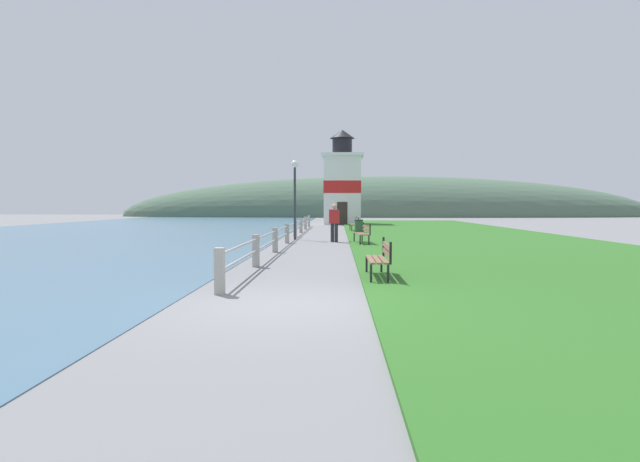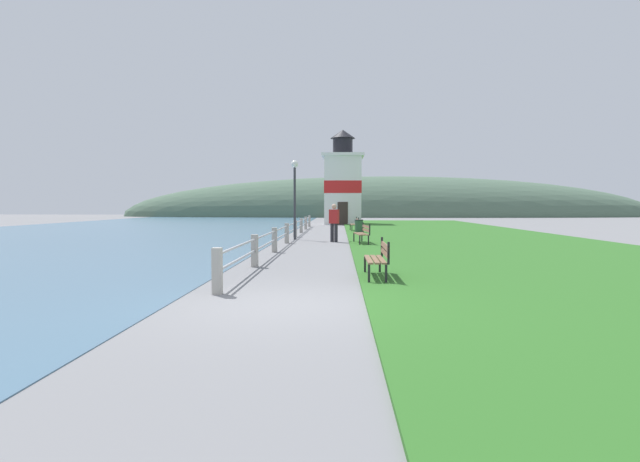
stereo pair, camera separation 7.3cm
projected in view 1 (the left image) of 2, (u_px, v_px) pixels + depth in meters
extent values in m
plane|color=slate|center=(284.00, 305.00, 8.66)|extent=(160.00, 160.00, 0.00)
cube|color=#2D6623|center=(459.00, 237.00, 26.72)|extent=(12.00, 55.10, 0.06)
cube|color=#476B84|center=(68.00, 236.00, 27.48)|extent=(24.00, 88.16, 0.01)
cube|color=#A8A399|center=(220.00, 271.00, 9.68)|extent=(0.18, 0.18, 0.91)
cube|color=#A8A399|center=(256.00, 251.00, 13.99)|extent=(0.18, 0.18, 0.91)
cube|color=#A8A399|center=(275.00, 240.00, 18.30)|extent=(0.18, 0.18, 0.91)
cube|color=#A8A399|center=(287.00, 233.00, 22.61)|extent=(0.18, 0.18, 0.91)
cube|color=#A8A399|center=(295.00, 229.00, 26.91)|extent=(0.18, 0.18, 0.91)
cube|color=#A8A399|center=(301.00, 225.00, 31.22)|extent=(0.18, 0.18, 0.91)
cube|color=#A8A399|center=(305.00, 223.00, 35.53)|extent=(0.18, 0.18, 0.91)
cube|color=#A8A399|center=(309.00, 221.00, 39.84)|extent=(0.18, 0.18, 0.91)
cylinder|color=#B2B2B7|center=(291.00, 224.00, 24.74)|extent=(0.06, 30.22, 0.06)
cylinder|color=#B2B2B7|center=(291.00, 231.00, 24.76)|extent=(0.06, 30.22, 0.06)
cube|color=brown|center=(370.00, 259.00, 11.63)|extent=(0.11, 1.71, 0.04)
cube|color=brown|center=(377.00, 259.00, 11.62)|extent=(0.11, 1.71, 0.04)
cube|color=brown|center=(383.00, 259.00, 11.62)|extent=(0.11, 1.71, 0.04)
cube|color=brown|center=(387.00, 246.00, 11.60)|extent=(0.06, 1.71, 0.11)
cube|color=brown|center=(387.00, 253.00, 11.60)|extent=(0.06, 1.71, 0.11)
cube|color=black|center=(371.00, 275.00, 10.81)|extent=(0.05, 0.05, 0.45)
cube|color=black|center=(367.00, 265.00, 12.47)|extent=(0.05, 0.05, 0.45)
cube|color=black|center=(388.00, 275.00, 10.80)|extent=(0.05, 0.05, 0.45)
cube|color=black|center=(381.00, 266.00, 12.46)|extent=(0.05, 0.05, 0.45)
cube|color=black|center=(391.00, 253.00, 10.77)|extent=(0.05, 0.05, 0.49)
cube|color=black|center=(383.00, 247.00, 12.43)|extent=(0.05, 0.05, 0.49)
cube|color=brown|center=(358.00, 234.00, 21.92)|extent=(0.31, 1.95, 0.04)
cube|color=brown|center=(361.00, 234.00, 21.93)|extent=(0.31, 1.95, 0.04)
cube|color=brown|center=(364.00, 234.00, 21.94)|extent=(0.31, 1.95, 0.04)
cube|color=brown|center=(366.00, 227.00, 21.93)|extent=(0.25, 1.94, 0.11)
cube|color=brown|center=(366.00, 230.00, 21.94)|extent=(0.25, 1.94, 0.11)
cube|color=black|center=(360.00, 241.00, 20.99)|extent=(0.05, 0.05, 0.45)
cube|color=black|center=(354.00, 238.00, 22.88)|extent=(0.05, 0.05, 0.45)
cube|color=black|center=(369.00, 241.00, 21.01)|extent=(0.05, 0.05, 0.45)
cube|color=black|center=(362.00, 238.00, 22.90)|extent=(0.05, 0.05, 0.45)
cube|color=black|center=(370.00, 230.00, 20.99)|extent=(0.05, 0.05, 0.49)
cube|color=black|center=(363.00, 228.00, 22.88)|extent=(0.05, 0.05, 0.49)
cube|color=brown|center=(351.00, 224.00, 32.58)|extent=(0.18, 1.75, 0.04)
cube|color=brown|center=(354.00, 224.00, 32.58)|extent=(0.18, 1.75, 0.04)
cube|color=brown|center=(356.00, 224.00, 32.58)|extent=(0.18, 1.75, 0.04)
cube|color=brown|center=(357.00, 219.00, 32.57)|extent=(0.13, 1.75, 0.11)
cube|color=brown|center=(357.00, 222.00, 32.58)|extent=(0.13, 1.75, 0.11)
cube|color=black|center=(352.00, 229.00, 31.75)|extent=(0.05, 0.05, 0.45)
cube|color=black|center=(350.00, 227.00, 33.44)|extent=(0.05, 0.05, 0.45)
cube|color=black|center=(357.00, 229.00, 31.75)|extent=(0.05, 0.05, 0.45)
cube|color=black|center=(355.00, 227.00, 33.44)|extent=(0.05, 0.05, 0.45)
cube|color=black|center=(358.00, 221.00, 31.73)|extent=(0.05, 0.05, 0.49)
cube|color=black|center=(356.00, 220.00, 33.42)|extent=(0.05, 0.05, 0.49)
cube|color=white|center=(342.00, 191.00, 45.03)|extent=(3.25, 3.25, 6.04)
cube|color=red|center=(342.00, 187.00, 45.01)|extent=(3.29, 3.29, 1.09)
cube|color=white|center=(342.00, 156.00, 44.87)|extent=(3.73, 3.73, 0.25)
cylinder|color=black|center=(342.00, 146.00, 44.82)|extent=(1.79, 1.79, 1.42)
cone|color=black|center=(342.00, 134.00, 44.76)|extent=(2.23, 2.23, 0.78)
cube|color=#332823|center=(342.00, 213.00, 43.50)|extent=(0.90, 0.06, 2.00)
cylinder|color=#28282D|center=(332.00, 233.00, 23.37)|extent=(0.16, 0.16, 0.87)
cylinder|color=#28282D|center=(336.00, 233.00, 23.30)|extent=(0.16, 0.16, 0.87)
cube|color=#B22323|center=(334.00, 216.00, 23.30)|extent=(0.49, 0.37, 0.65)
sphere|color=tan|center=(334.00, 206.00, 23.27)|extent=(0.24, 0.24, 0.24)
cylinder|color=#2D5138|center=(359.00, 227.00, 30.52)|extent=(0.50, 0.50, 0.80)
cylinder|color=black|center=(359.00, 220.00, 30.50)|extent=(0.54, 0.54, 0.04)
cylinder|color=#333338|center=(295.00, 204.00, 24.97)|extent=(0.12, 0.12, 3.60)
sphere|color=white|center=(295.00, 164.00, 24.87)|extent=(0.36, 0.36, 0.36)
ellipsoid|color=#4C6651|center=(385.00, 216.00, 74.98)|extent=(80.00, 16.00, 12.00)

